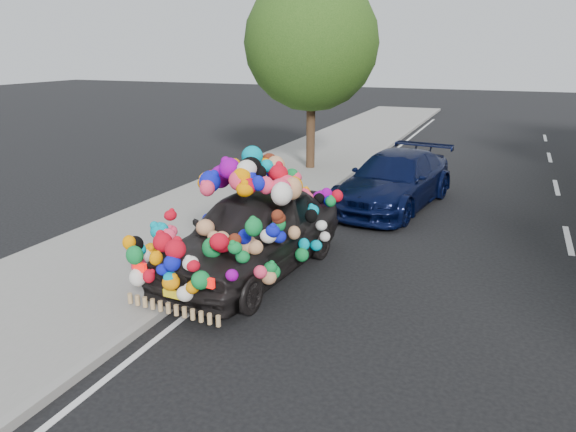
% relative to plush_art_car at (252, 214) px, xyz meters
% --- Properties ---
extents(ground, '(100.00, 100.00, 0.00)m').
position_rel_plush_art_car_xyz_m(ground, '(1.80, -0.93, -1.10)').
color(ground, black).
rests_on(ground, ground).
extents(sidewalk, '(4.00, 60.00, 0.12)m').
position_rel_plush_art_car_xyz_m(sidewalk, '(-2.50, -0.93, -1.04)').
color(sidewalk, gray).
rests_on(sidewalk, ground).
extents(kerb, '(0.15, 60.00, 0.13)m').
position_rel_plush_art_car_xyz_m(kerb, '(-0.55, -0.93, -1.04)').
color(kerb, gray).
rests_on(kerb, ground).
extents(tree_near_sidewalk, '(4.20, 4.20, 6.13)m').
position_rel_plush_art_car_xyz_m(tree_near_sidewalk, '(-2.00, 8.57, 2.92)').
color(tree_near_sidewalk, '#332114').
rests_on(tree_near_sidewalk, ground).
extents(plush_art_car, '(2.56, 4.79, 2.15)m').
position_rel_plush_art_car_xyz_m(plush_art_car, '(0.00, 0.00, 0.00)').
color(plush_art_car, black).
rests_on(plush_art_car, ground).
extents(navy_sedan, '(2.65, 4.96, 1.37)m').
position_rel_plush_art_car_xyz_m(navy_sedan, '(1.43, 5.31, -0.42)').
color(navy_sedan, black).
rests_on(navy_sedan, ground).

